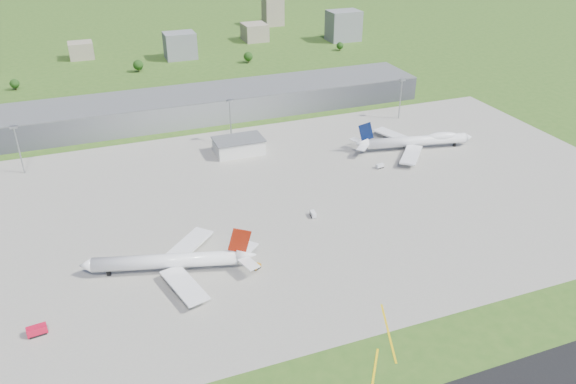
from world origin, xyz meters
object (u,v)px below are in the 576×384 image
object	(u,v)px
airliner_red_twin	(172,261)
crash_tender	(37,331)
van_white_near	(313,214)
airliner_blue_quad	(417,141)
van_white_far	(380,166)
tug_yellow	(257,267)

from	to	relation	value
airliner_red_twin	crash_tender	distance (m)	51.17
airliner_red_twin	van_white_near	distance (m)	68.50
airliner_red_twin	airliner_blue_quad	xyz separation A→B (m)	(148.81, 66.36, 0.18)
airliner_red_twin	van_white_far	xyz separation A→B (m)	(117.91, 51.94, -3.68)
crash_tender	tug_yellow	xyz separation A→B (m)	(77.95, 9.08, -0.75)
crash_tender	tug_yellow	distance (m)	78.48
airliner_blue_quad	tug_yellow	xyz separation A→B (m)	(-118.46, -75.76, -4.11)
airliner_red_twin	van_white_far	world-z (taller)	airliner_red_twin
van_white_near	airliner_blue_quad	bearing A→B (deg)	-53.00
tug_yellow	van_white_far	size ratio (longest dim) A/B	0.86
tug_yellow	airliner_blue_quad	bearing A→B (deg)	0.17
tug_yellow	van_white_near	world-z (taller)	van_white_near
tug_yellow	crash_tender	bearing A→B (deg)	154.21
crash_tender	airliner_red_twin	bearing A→B (deg)	14.30
tug_yellow	van_white_near	bearing A→B (deg)	5.98
airliner_blue_quad	tug_yellow	distance (m)	140.68
crash_tender	airliner_blue_quad	bearing A→B (deg)	16.44
airliner_blue_quad	van_white_near	bearing A→B (deg)	-138.95
airliner_red_twin	tug_yellow	size ratio (longest dim) A/B	16.91
crash_tender	van_white_far	world-z (taller)	crash_tender
van_white_near	van_white_far	distance (m)	61.81
airliner_red_twin	van_white_near	size ratio (longest dim) A/B	13.61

